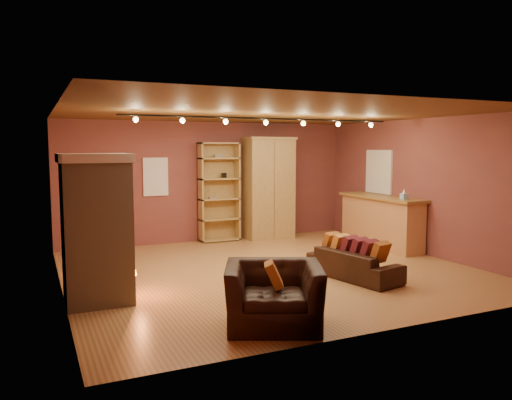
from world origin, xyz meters
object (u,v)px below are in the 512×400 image
fireplace (97,228)px  bookcase (218,191)px  armoire (269,188)px  armchair (274,285)px  loveseat (354,258)px  bar_counter (381,221)px  coffee_table (272,268)px

fireplace → bookcase: bearing=49.4°
armoire → armchair: bearing=-115.3°
fireplace → loveseat: (4.09, -0.47, -0.71)m
loveseat → bar_counter: bearing=-58.9°
loveseat → armchair: 2.67m
armoire → armchair: (-2.58, -5.46, -0.71)m
bookcase → armchair: bookcase is taller
fireplace → bookcase: (3.19, 3.73, 0.12)m
bar_counter → fireplace: bearing=-166.1°
armoire → armchair: armoire is taller
bar_counter → coffee_table: bearing=-149.6°
fireplace → bar_counter: (6.24, 1.54, -0.48)m
loveseat → bookcase: bearing=-0.0°
armoire → fireplace: bearing=-141.4°
bar_counter → armchair: bar_counter is taller
loveseat → coffee_table: loveseat is taller
coffee_table → armchair: bearing=-115.3°
fireplace → armoire: armoire is taller
bar_counter → loveseat: (-2.15, -2.02, -0.23)m
fireplace → armoire: 5.67m
fireplace → loveseat: 4.17m
armoire → coffee_table: bearing=-115.2°
bookcase → coffee_table: size_ratio=3.37×
loveseat → armchair: armchair is taller
bar_counter → coffee_table: 4.41m
armoire → bar_counter: (1.81, -2.00, -0.65)m
bookcase → armchair: bearing=-103.4°
armoire → loveseat: bearing=-94.9°
bookcase → loveseat: bookcase is taller
loveseat → armoire: bearing=-16.9°
bookcase → bar_counter: bookcase is taller
bar_counter → loveseat: bearing=-136.9°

